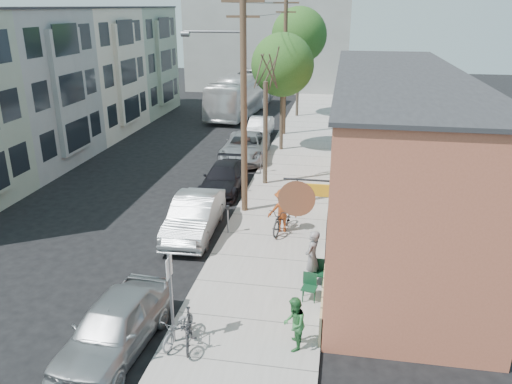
% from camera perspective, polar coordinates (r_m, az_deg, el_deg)
% --- Properties ---
extents(ground, '(120.00, 120.00, 0.00)m').
position_cam_1_polar(ground, '(20.23, -10.71, -6.84)').
color(ground, black).
extents(sidewalk, '(4.50, 58.00, 0.15)m').
position_cam_1_polar(sidewalk, '(29.29, 4.60, 2.37)').
color(sidewalk, '#9F9A94').
rests_on(sidewalk, ground).
extents(cafe_building, '(6.60, 20.20, 6.61)m').
position_cam_1_polar(cafe_building, '(22.62, 15.39, 4.74)').
color(cafe_building, '#AF5B41').
rests_on(cafe_building, ground).
extents(apartment_row, '(6.30, 32.00, 9.00)m').
position_cam_1_polar(apartment_row, '(36.20, -21.51, 11.74)').
color(apartment_row, '#929D85').
rests_on(apartment_row, ground).
extents(end_cap_building, '(18.00, 8.00, 12.00)m').
position_cam_1_polar(end_cap_building, '(59.45, 1.54, 17.48)').
color(end_cap_building, gray).
rests_on(end_cap_building, ground).
extents(sign_post, '(0.07, 0.45, 2.80)m').
position_cam_1_polar(sign_post, '(14.17, -9.72, -11.02)').
color(sign_post, slate).
rests_on(sign_post, sidewalk).
extents(parking_meter_near, '(0.14, 0.14, 1.24)m').
position_cam_1_polar(parking_meter_near, '(20.88, -3.24, -2.61)').
color(parking_meter_near, slate).
rests_on(parking_meter_near, sidewalk).
extents(parking_meter_far, '(0.14, 0.14, 1.24)m').
position_cam_1_polar(parking_meter_far, '(28.54, 0.50, 3.86)').
color(parking_meter_far, slate).
rests_on(parking_meter_far, sidewalk).
extents(utility_pole_near, '(3.57, 0.28, 10.00)m').
position_cam_1_polar(utility_pole_near, '(22.04, -1.57, 10.69)').
color(utility_pole_near, '#503A28').
rests_on(utility_pole_near, sidewalk).
extents(utility_pole_far, '(1.80, 0.28, 10.00)m').
position_cam_1_polar(utility_pole_far, '(36.85, 3.32, 14.54)').
color(utility_pole_far, '#503A28').
rests_on(utility_pole_far, sidewalk).
extents(tree_bare, '(0.24, 0.24, 5.43)m').
position_cam_1_polar(tree_bare, '(26.29, 1.07, 6.64)').
color(tree_bare, '#44392C').
rests_on(tree_bare, sidewalk).
extents(tree_leafy_mid, '(3.98, 3.98, 7.50)m').
position_cam_1_polar(tree_leafy_mid, '(32.55, 3.05, 14.28)').
color(tree_leafy_mid, '#44392C').
rests_on(tree_leafy_mid, sidewalk).
extents(tree_leafy_far, '(4.59, 4.59, 9.01)m').
position_cam_1_polar(tree_leafy_far, '(43.34, 4.95, 17.41)').
color(tree_leafy_far, '#44392C').
rests_on(tree_leafy_far, sidewalk).
extents(patio_chair_a, '(0.51, 0.51, 0.88)m').
position_cam_1_polar(patio_chair_a, '(17.42, 7.03, -9.17)').
color(patio_chair_a, '#0F361F').
rests_on(patio_chair_a, sidewalk).
extents(patio_chair_b, '(0.59, 0.59, 0.88)m').
position_cam_1_polar(patio_chair_b, '(16.56, 6.10, -10.83)').
color(patio_chair_b, '#0F361F').
rests_on(patio_chair_b, sidewalk).
extents(patron_grey, '(0.69, 0.83, 1.96)m').
position_cam_1_polar(patron_grey, '(17.24, 6.43, -7.43)').
color(patron_grey, gray).
rests_on(patron_grey, sidewalk).
extents(patron_green, '(0.62, 0.79, 1.59)m').
position_cam_1_polar(patron_green, '(14.27, 4.38, -14.80)').
color(patron_green, '#2E7337').
rests_on(patron_green, sidewalk).
extents(cyclist, '(1.32, 0.91, 1.89)m').
position_cam_1_polar(cyclist, '(21.02, 3.02, -2.11)').
color(cyclist, '#8D3814').
rests_on(cyclist, sidewalk).
extents(cyclist_bike, '(1.14, 2.25, 1.13)m').
position_cam_1_polar(cyclist_bike, '(21.17, 3.00, -3.06)').
color(cyclist_bike, black).
rests_on(cyclist_bike, sidewalk).
extents(parked_bike_a, '(0.87, 1.75, 1.02)m').
position_cam_1_polar(parked_bike_a, '(14.66, -7.75, -15.24)').
color(parked_bike_a, black).
rests_on(parked_bike_a, sidewalk).
extents(parked_bike_b, '(0.91, 1.70, 0.85)m').
position_cam_1_polar(parked_bike_b, '(14.87, -8.85, -15.12)').
color(parked_bike_b, slate).
rests_on(parked_bike_b, sidewalk).
extents(car_0, '(2.17, 4.78, 1.59)m').
position_cam_1_polar(car_0, '(14.93, -15.87, -14.52)').
color(car_0, gray).
rests_on(car_0, ground).
extents(car_1, '(1.98, 5.10, 1.66)m').
position_cam_1_polar(car_1, '(21.27, -7.06, -2.74)').
color(car_1, '#ABB0B3').
rests_on(car_1, ground).
extents(car_2, '(2.04, 4.86, 1.40)m').
position_cam_1_polar(car_2, '(26.20, -3.67, 1.62)').
color(car_2, black).
rests_on(car_2, ground).
extents(car_3, '(2.95, 5.94, 1.62)m').
position_cam_1_polar(car_3, '(31.61, -1.23, 5.19)').
color(car_3, '#9EA1A6').
rests_on(car_3, ground).
extents(car_4, '(1.58, 4.45, 1.46)m').
position_cam_1_polar(car_4, '(37.00, 0.46, 7.35)').
color(car_4, gray).
rests_on(car_4, ground).
extents(bus, '(4.05, 12.56, 3.44)m').
position_cam_1_polar(bus, '(45.55, -1.65, 11.12)').
color(bus, white).
rests_on(bus, ground).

